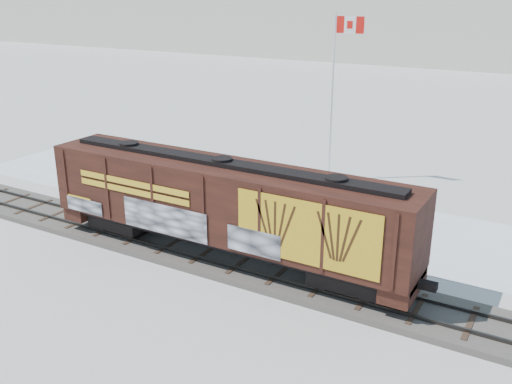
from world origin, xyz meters
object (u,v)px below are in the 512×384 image
Objects in this scene: hopper_railcar at (223,204)px; car_silver at (233,190)px; flagpole at (333,123)px; car_white at (285,204)px; car_dark at (265,196)px.

hopper_railcar is 4.12× the size of car_silver.
flagpole is 2.47× the size of car_silver.
hopper_railcar is at bearing -87.41° from flagpole.
car_white is at bearing 90.93° from hopper_railcar.
hopper_railcar reaches higher than car_silver.
car_dark is (-1.82, 1.03, -0.16)m from car_white.
car_silver is at bearing 119.28° from hopper_railcar.
hopper_railcar is at bearing 170.28° from car_dark.
car_white is at bearing -84.03° from car_silver.
car_silver is at bearing 73.65° from car_dark.
flagpole is at bearing 92.59° from hopper_railcar.
flagpole is (-0.63, 13.86, 0.95)m from hopper_railcar.
car_silver is (-3.95, 7.04, -2.19)m from hopper_railcar.
flagpole is 8.21m from car_silver.
car_white is 2.10m from car_dark.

